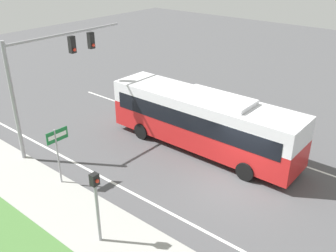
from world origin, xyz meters
The scene contains 7 objects.
ground_plane centered at (0.00, 0.00, 0.00)m, with size 80.00×80.00×0.00m, color #4C4C4F.
lane_divider_near centered at (-3.60, 0.00, 0.00)m, with size 0.14×30.00×0.01m.
lane_divider_far centered at (3.60, 0.00, 0.00)m, with size 0.14×30.00×0.01m.
bus centered at (1.77, 3.21, 1.80)m, with size 2.64×10.82×3.28m.
signal_gantry centered at (-2.81, 9.67, 4.49)m, with size 7.17×0.41×6.20m.
pedestrian_signal centered at (-6.59, 1.96, 2.07)m, with size 0.28×0.34×3.03m.
street_sign centered at (-5.12, 6.28, 1.98)m, with size 1.10×0.08×2.83m.
Camera 1 is at (-13.29, -6.84, 10.02)m, focal length 40.00 mm.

